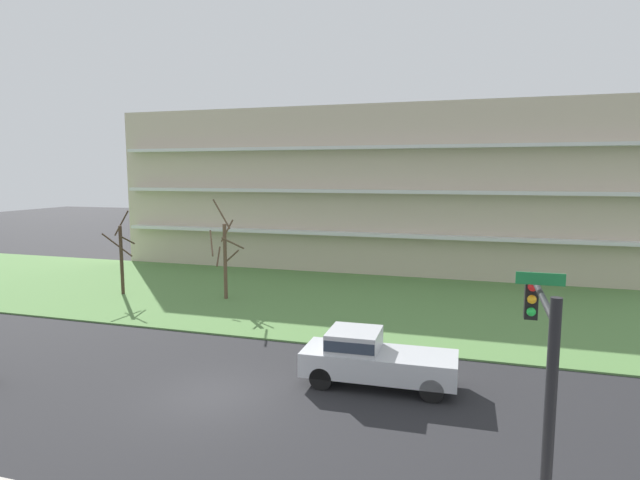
{
  "coord_description": "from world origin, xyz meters",
  "views": [
    {
      "loc": [
        8.41,
        -15.07,
        7.51
      ],
      "look_at": [
        1.95,
        6.0,
        4.66
      ],
      "focal_mm": 29.34,
      "sensor_mm": 36.0,
      "label": 1
    }
  ],
  "objects_px": {
    "tree_far_left": "(122,256)",
    "pickup_silver_center_left": "(372,357)",
    "tree_left": "(225,255)",
    "traffic_signal_mast": "(540,377)"
  },
  "relations": [
    {
      "from": "tree_far_left",
      "to": "pickup_silver_center_left",
      "type": "height_order",
      "value": "tree_far_left"
    },
    {
      "from": "tree_left",
      "to": "pickup_silver_center_left",
      "type": "distance_m",
      "value": 14.66
    },
    {
      "from": "tree_left",
      "to": "tree_far_left",
      "type": "bearing_deg",
      "value": -173.33
    },
    {
      "from": "traffic_signal_mast",
      "to": "tree_left",
      "type": "bearing_deg",
      "value": 131.47
    },
    {
      "from": "traffic_signal_mast",
      "to": "tree_far_left",
      "type": "bearing_deg",
      "value": 142.86
    },
    {
      "from": "tree_far_left",
      "to": "traffic_signal_mast",
      "type": "relative_size",
      "value": 0.93
    },
    {
      "from": "pickup_silver_center_left",
      "to": "traffic_signal_mast",
      "type": "bearing_deg",
      "value": 119.48
    },
    {
      "from": "tree_far_left",
      "to": "tree_left",
      "type": "height_order",
      "value": "tree_left"
    },
    {
      "from": "tree_left",
      "to": "pickup_silver_center_left",
      "type": "xyz_separation_m",
      "value": [
        10.8,
        -9.77,
        -1.67
      ]
    },
    {
      "from": "tree_far_left",
      "to": "pickup_silver_center_left",
      "type": "distance_m",
      "value": 19.64
    }
  ]
}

